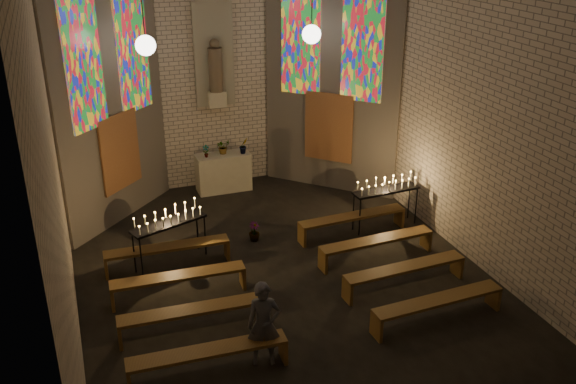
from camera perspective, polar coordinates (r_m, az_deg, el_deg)
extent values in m
plane|color=black|center=(12.56, 0.72, -9.29)|extent=(12.00, 12.00, 0.00)
cube|color=#C1B3A1|center=(16.59, -6.69, 12.07)|extent=(8.00, 0.02, 7.00)
cube|color=#C1B3A1|center=(6.32, 20.74, -10.35)|extent=(8.00, 0.02, 7.00)
cube|color=#C1B3A1|center=(10.39, -20.34, 3.37)|extent=(0.02, 12.00, 7.00)
cube|color=#C1B3A1|center=(12.94, 17.78, 7.66)|extent=(0.02, 12.00, 7.00)
cube|color=#C1B3A1|center=(14.98, -15.93, 10.02)|extent=(2.72, 2.72, 7.00)
cube|color=#C1B3A1|center=(16.29, 4.03, 11.95)|extent=(2.72, 2.72, 7.00)
cube|color=#4C3F8C|center=(14.18, -17.77, 11.13)|extent=(0.78, 0.78, 3.00)
cube|color=#4C3F8C|center=(15.38, -13.72, 12.52)|extent=(0.78, 0.78, 3.00)
cube|color=#4C3F8C|center=(16.35, 1.15, 13.84)|extent=(0.78, 0.78, 3.00)
cube|color=#4C3F8C|center=(15.78, 6.68, 13.31)|extent=(0.78, 0.78, 3.00)
cube|color=brown|center=(15.39, -14.69, 3.48)|extent=(0.95, 0.95, 1.80)
cube|color=brown|center=(16.61, 3.64, 5.76)|extent=(0.95, 0.95, 1.80)
cube|color=gray|center=(16.52, -6.62, 12.02)|extent=(1.00, 0.12, 2.60)
cube|color=beige|center=(16.65, -6.33, 8.23)|extent=(0.45, 0.30, 0.40)
cylinder|color=brown|center=(16.46, -6.45, 10.74)|extent=(0.36, 0.36, 1.10)
sphere|color=brown|center=(16.32, -6.55, 12.96)|extent=(0.26, 0.26, 0.26)
sphere|color=white|center=(14.28, -12.55, 12.60)|extent=(0.44, 0.44, 0.44)
sphere|color=white|center=(15.24, 2.10, 13.83)|extent=(0.44, 0.44, 0.44)
cube|color=beige|center=(16.96, -5.76, 1.76)|extent=(1.40, 0.60, 1.00)
imported|color=#4C723F|center=(16.58, -7.31, 3.62)|extent=(0.20, 0.15, 0.33)
imported|color=#4C723F|center=(16.78, -5.79, 4.05)|extent=(0.43, 0.40, 0.39)
imported|color=#4C723F|center=(16.75, -3.98, 4.13)|extent=(0.27, 0.24, 0.41)
imported|color=#4C723F|center=(14.45, -3.03, -3.53)|extent=(0.33, 0.33, 0.44)
cube|color=black|center=(13.43, -10.55, -2.79)|extent=(1.66, 0.93, 0.05)
cylinder|color=black|center=(13.22, -12.90, -5.80)|extent=(0.03, 0.03, 0.91)
cylinder|color=black|center=(13.87, -7.38, -3.86)|extent=(0.03, 0.03, 0.91)
cylinder|color=black|center=(13.46, -13.52, -5.29)|extent=(0.03, 0.03, 0.91)
cylinder|color=black|center=(14.10, -8.07, -3.41)|extent=(0.03, 0.03, 0.91)
cube|color=black|center=(14.92, 8.73, 0.15)|extent=(1.63, 0.48, 0.05)
cylinder|color=black|center=(14.64, 6.40, -2.24)|extent=(0.03, 0.03, 0.91)
cylinder|color=black|center=(15.39, 11.31, -1.22)|extent=(0.03, 0.03, 0.91)
cylinder|color=black|center=(14.87, 5.83, -1.77)|extent=(0.03, 0.03, 0.91)
cylinder|color=black|center=(15.61, 10.70, -0.79)|extent=(0.03, 0.03, 0.91)
cube|color=brown|center=(13.53, -10.70, -4.84)|extent=(2.58, 0.47, 0.06)
cube|color=brown|center=(13.60, -15.88, -6.35)|extent=(0.08, 0.36, 0.46)
cube|color=brown|center=(13.80, -5.46, -4.98)|extent=(0.08, 0.36, 0.46)
cube|color=brown|center=(14.65, 5.75, -2.16)|extent=(2.58, 0.47, 0.06)
cube|color=brown|center=(14.25, 1.24, -3.86)|extent=(0.08, 0.36, 0.46)
cube|color=brown|center=(15.33, 9.86, -2.12)|extent=(0.08, 0.36, 0.46)
cube|color=brown|center=(12.50, -9.72, -7.36)|extent=(2.58, 0.47, 0.06)
cube|color=brown|center=(12.57, -15.36, -8.99)|extent=(0.08, 0.36, 0.46)
cube|color=brown|center=(12.79, -4.06, -7.45)|extent=(0.08, 0.36, 0.46)
cube|color=brown|center=(13.70, 7.89, -4.24)|extent=(2.58, 0.47, 0.06)
cube|color=brown|center=(13.28, 3.12, -6.14)|extent=(0.08, 0.36, 0.46)
cube|color=brown|center=(14.42, 12.17, -4.09)|extent=(0.08, 0.36, 0.46)
cube|color=brown|center=(11.50, -8.56, -10.33)|extent=(2.58, 0.47, 0.06)
cube|color=brown|center=(11.57, -14.75, -12.10)|extent=(0.08, 0.36, 0.46)
cube|color=brown|center=(11.83, -2.40, -10.33)|extent=(0.08, 0.36, 0.46)
cube|color=brown|center=(12.80, 10.36, -6.61)|extent=(2.58, 0.47, 0.06)
cube|color=brown|center=(12.36, 5.30, -8.76)|extent=(0.08, 0.36, 0.46)
cube|color=brown|center=(13.56, 14.79, -6.30)|extent=(0.08, 0.36, 0.46)
cube|color=brown|center=(10.54, -7.15, -13.84)|extent=(2.58, 0.47, 0.06)
cube|color=brown|center=(10.61, -13.99, -15.78)|extent=(0.08, 0.36, 0.46)
cube|color=brown|center=(10.90, -0.43, -13.69)|extent=(0.08, 0.36, 0.46)
cube|color=brown|center=(11.94, 13.21, -9.32)|extent=(2.58, 0.47, 0.06)
cube|color=brown|center=(11.48, 7.86, -11.77)|extent=(0.08, 0.36, 0.46)
cube|color=brown|center=(12.76, 17.79, -8.79)|extent=(0.08, 0.36, 0.46)
imported|color=#43444C|center=(10.55, -2.16, -11.67)|extent=(0.62, 0.48, 1.50)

